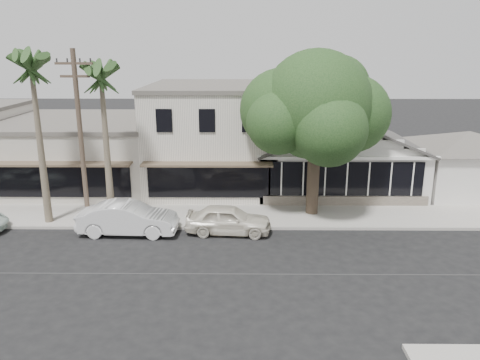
{
  "coord_description": "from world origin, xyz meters",
  "views": [
    {
      "loc": [
        -0.93,
        -17.51,
        8.98
      ],
      "look_at": [
        -1.13,
        6.0,
        2.35
      ],
      "focal_mm": 35.0,
      "sensor_mm": 36.0,
      "label": 1
    }
  ],
  "objects_px": {
    "utility_pole": "(81,137)",
    "shade_tree": "(314,108)",
    "car_0": "(228,219)",
    "car_1": "(128,218)"
  },
  "relations": [
    {
      "from": "utility_pole",
      "to": "shade_tree",
      "type": "height_order",
      "value": "shade_tree"
    },
    {
      "from": "car_0",
      "to": "utility_pole",
      "type": "bearing_deg",
      "value": 88.54
    },
    {
      "from": "shade_tree",
      "to": "car_1",
      "type": "bearing_deg",
      "value": -162.09
    },
    {
      "from": "car_1",
      "to": "car_0",
      "type": "bearing_deg",
      "value": -86.66
    },
    {
      "from": "utility_pole",
      "to": "car_0",
      "type": "xyz_separation_m",
      "value": [
        7.29,
        -0.73,
        -4.06
      ]
    },
    {
      "from": "car_0",
      "to": "car_1",
      "type": "xyz_separation_m",
      "value": [
        -5.0,
        -0.12,
        0.08
      ]
    },
    {
      "from": "utility_pole",
      "to": "car_1",
      "type": "bearing_deg",
      "value": -20.29
    },
    {
      "from": "shade_tree",
      "to": "car_0",
      "type": "bearing_deg",
      "value": -146.71
    },
    {
      "from": "car_0",
      "to": "car_1",
      "type": "distance_m",
      "value": 5.0
    },
    {
      "from": "car_1",
      "to": "shade_tree",
      "type": "relative_size",
      "value": 0.54
    }
  ]
}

